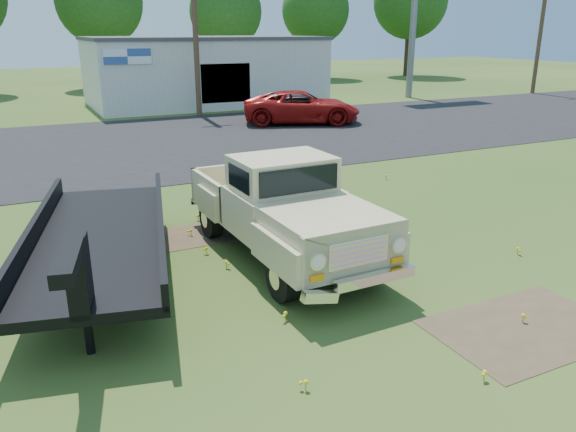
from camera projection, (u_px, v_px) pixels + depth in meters
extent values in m
plane|color=#2A4A17|center=(347.00, 276.00, 10.91)|extent=(140.00, 140.00, 0.00)
cube|color=black|center=(159.00, 143.00, 23.69)|extent=(90.00, 14.00, 0.02)
cube|color=#4D3E29|center=(526.00, 328.00, 8.98)|extent=(3.00, 2.00, 0.01)
cube|color=#4D3E29|center=(194.00, 235.00, 13.05)|extent=(2.20, 1.60, 0.01)
cube|color=#BCBBB7|center=(204.00, 72.00, 35.79)|extent=(14.00, 8.00, 4.00)
cube|color=#3F3F44|center=(203.00, 38.00, 35.14)|extent=(14.20, 8.20, 0.20)
cube|color=black|center=(226.00, 83.00, 32.55)|extent=(3.00, 0.10, 2.20)
cube|color=white|center=(127.00, 56.00, 29.66)|extent=(2.50, 0.08, 0.80)
cylinder|color=slate|center=(412.00, 38.00, 38.45)|extent=(0.44, 0.44, 8.00)
cylinder|color=#463320|center=(195.00, 31.00, 29.90)|extent=(0.30, 0.30, 9.00)
cylinder|color=#463320|center=(541.00, 30.00, 40.77)|extent=(0.30, 0.30, 9.00)
cylinder|color=#362518|center=(105.00, 64.00, 45.65)|extent=(0.56, 0.56, 3.78)
sphere|color=#184E16|center=(99.00, 2.00, 44.15)|extent=(6.72, 6.72, 6.72)
cylinder|color=#362518|center=(227.00, 64.00, 48.61)|extent=(0.56, 0.56, 3.42)
sphere|color=#184E16|center=(226.00, 11.00, 47.25)|extent=(6.08, 6.08, 6.08)
cylinder|color=#362518|center=(315.00, 59.00, 54.89)|extent=(0.56, 0.56, 3.60)
sphere|color=#184E16|center=(315.00, 10.00, 53.46)|extent=(6.40, 6.40, 6.40)
cylinder|color=#362518|center=(407.00, 55.00, 57.70)|extent=(0.56, 0.56, 4.14)
sphere|color=#184E16|center=(411.00, 1.00, 56.06)|extent=(7.36, 7.36, 7.36)
imported|color=maroon|center=(302.00, 107.00, 28.35)|extent=(6.43, 4.75, 1.62)
imported|color=black|center=(305.00, 107.00, 29.52)|extent=(4.24, 3.31, 1.35)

